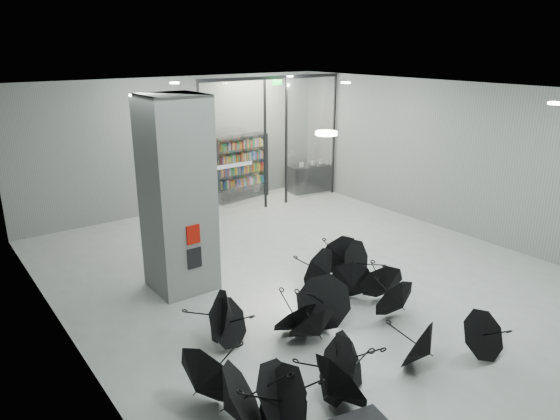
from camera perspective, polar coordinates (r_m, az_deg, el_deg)
room at (r=10.07m, az=6.50°, el=6.03°), size 14.00×14.02×4.01m
column at (r=10.53m, az=-11.32°, el=1.59°), size 1.20×1.20×4.00m
fire_cabinet at (r=10.20m, az=-9.59°, el=-2.70°), size 0.28×0.04×0.38m
info_panel at (r=10.39m, az=-9.45°, el=-5.28°), size 0.30×0.03×0.42m
exit_sign at (r=15.52m, az=-0.34°, el=13.94°), size 0.30×0.06×0.15m
glass_partition at (r=15.87m, az=-0.78°, el=8.06°), size 5.06×0.08×4.00m
bookshelf at (r=16.89m, az=-4.40°, el=4.69°), size 1.94×0.65×2.10m
shop_counter at (r=17.91m, az=3.41°, el=3.53°), size 1.61×0.85×0.92m
umbrella_cluster at (r=8.80m, az=4.43°, el=-13.59°), size 5.66×4.40×1.29m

